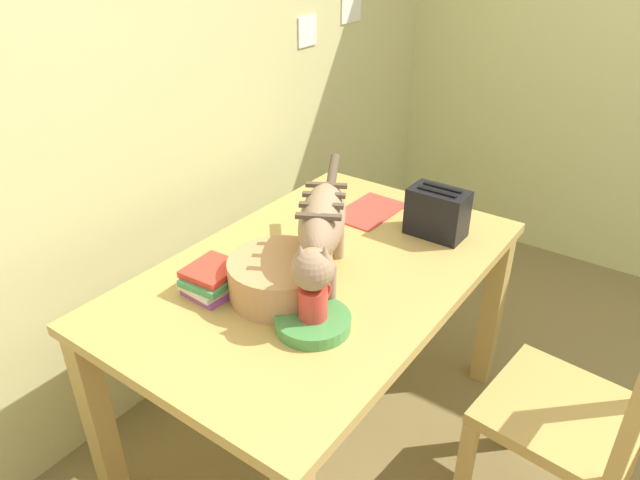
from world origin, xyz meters
name	(u,v)px	position (x,y,z in m)	size (l,w,h in m)	color
wall_rear	(135,75)	(0.00, 1.89, 1.25)	(4.49, 0.11, 2.50)	#D2CC84
dining_table	(320,289)	(0.05, 1.17, 0.64)	(1.37, 0.87, 0.73)	tan
cat	(322,227)	(-0.02, 1.10, 0.93)	(0.63, 0.39, 0.29)	#9A7A59
saucer_bowl	(313,322)	(-0.21, 1.00, 0.75)	(0.21, 0.21, 0.04)	#458D42
coffee_mug	(314,302)	(-0.21, 1.00, 0.81)	(0.12, 0.08, 0.09)	red
magazine	(369,211)	(0.49, 1.25, 0.73)	(0.28, 0.18, 0.01)	#DF3F34
book_stack	(212,280)	(-0.24, 1.35, 0.77)	(0.17, 0.16, 0.08)	#9C4BA1
wicker_basket	(281,277)	(-0.14, 1.17, 0.79)	(0.31, 0.31, 0.12)	tan
toaster	(437,213)	(0.47, 0.96, 0.82)	(0.12, 0.20, 0.18)	black
wooden_chair_far	(578,414)	(0.20, 0.35, 0.45)	(0.46, 0.46, 0.93)	tan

